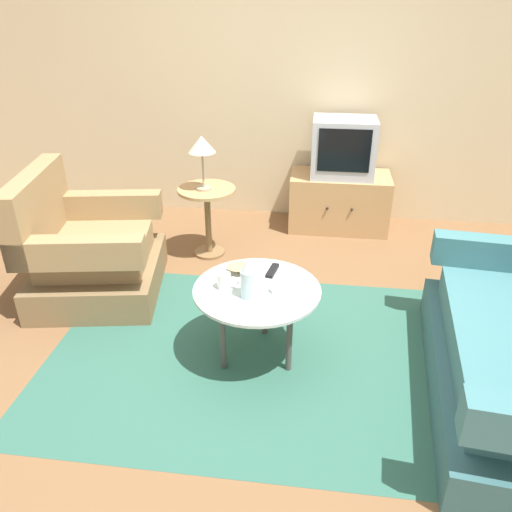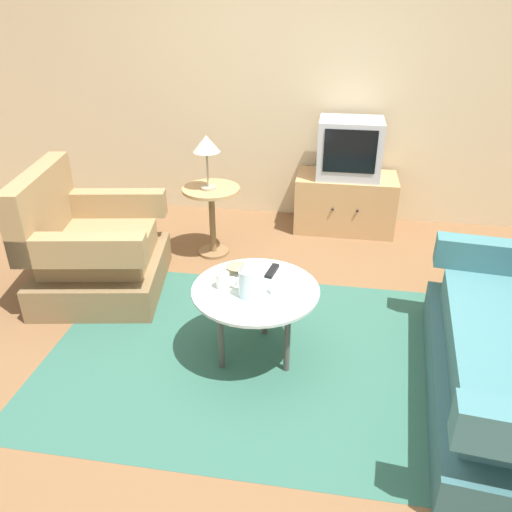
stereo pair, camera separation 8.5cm
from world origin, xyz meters
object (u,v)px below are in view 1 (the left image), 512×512
Objects in this scene: television at (343,148)px; tv_remote_silver at (284,287)px; mug at (225,281)px; table_lamp at (202,147)px; tv_stand at (339,201)px; vase at (249,279)px; coffee_table at (257,295)px; armchair at (89,254)px; bowl at (238,270)px; side_table at (207,208)px; tv_remote_dark at (272,271)px.

television reaches higher than tv_remote_silver.
mug is 0.74× the size of tv_remote_silver.
table_lamp reaches higher than tv_remote_silver.
tv_stand is at bearing 90.00° from television.
vase reaches higher than mug.
mug is at bearing -174.15° from coffee_table.
coffee_table is at bearing 150.39° from tv_remote_silver.
vase reaches higher than tv_stand.
vase reaches higher than tv_remote_silver.
table_lamp reaches higher than mug.
armchair is 1.29m from mug.
armchair is 4.52× the size of vase.
side_table is at bearing 111.33° from bowl.
vase is (0.54, -1.37, 0.17)m from side_table.
side_table is at bearing 83.40° from tv_remote_silver.
side_table is at bearing -147.48° from television.
vase reaches higher than coffee_table.
bowl reaches higher than coffee_table.
tv_remote_silver is at bearing 29.42° from vase.
coffee_table is 0.16m from tv_remote_silver.
television is at bearing 70.40° from bowl.
side_table is at bearing 106.69° from mug.
mug is (0.39, -1.30, 0.10)m from side_table.
side_table is 1.37× the size of table_lamp.
tv_remote_dark is (-0.44, -1.78, 0.23)m from tv_stand.
tv_remote_silver is at bearing -60.26° from side_table.
side_table is 1.48m from vase.
table_lamp is 2.59× the size of tv_remote_dark.
armchair reaches higher than bowl.
table_lamp is (-0.59, 1.25, 0.50)m from coffee_table.
television is 1.84m from tv_remote_dark.
side_table is 1.30m from tv_stand.
tv_remote_silver is (0.15, 0.02, 0.06)m from coffee_table.
side_table is (0.73, 0.69, 0.11)m from armchair.
tv_remote_silver is (-0.36, -1.96, 0.23)m from tv_stand.
television reaches higher than table_lamp.
bowl is at bearing 75.61° from mug.
armchair is 1.83× the size of side_table.
television reaches higher than vase.
mug is 0.33m from tv_remote_dark.
mug is at bearing -109.05° from tv_stand.
table_lamp reaches higher than armchair.
side_table is 1.36m from mug.
tv_remote_silver is at bearing 6.73° from coffee_table.
television reaches higher than tv_stand.
vase is at bearing -24.82° from mug.
mug reaches higher than bowl.
tv_remote_dark is (0.20, 0.04, -0.01)m from bowl.
side_table is at bearing 63.82° from table_lamp.
vase is (-0.54, -2.07, 0.33)m from tv_stand.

